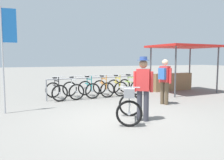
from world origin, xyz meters
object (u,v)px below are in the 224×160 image
object	(u,v)px
person_with_featured_bike	(143,86)
featured_bicycle	(130,105)
racked_bike_yellow	(117,87)
racked_bike_black	(56,91)
racked_bike_lime	(130,86)
banner_flag	(7,40)
pedestrian_with_backpack	(164,79)
racked_bike_white	(73,90)
racked_bike_orange	(103,88)
racked_bike_teal	(89,89)
market_stall	(179,64)

from	to	relation	value
person_with_featured_bike	featured_bicycle	bearing A→B (deg)	175.13
racked_bike_yellow	racked_bike_black	bearing A→B (deg)	-174.56
racked_bike_lime	racked_bike_yellow	bearing A→B (deg)	-174.56
featured_bicycle	person_with_featured_bike	distance (m)	0.63
racked_bike_lime	banner_flag	size ratio (longest dim) A/B	0.37
pedestrian_with_backpack	person_with_featured_bike	bearing A→B (deg)	-137.09
racked_bike_white	racked_bike_lime	world-z (taller)	same
featured_bicycle	banner_flag	xyz separation A→B (m)	(-3.03, 2.18, 1.78)
racked_bike_orange	banner_flag	bearing A→B (deg)	-151.38
racked_bike_yellow	person_with_featured_bike	size ratio (longest dim) A/B	0.65
racked_bike_teal	featured_bicycle	world-z (taller)	same
racked_bike_orange	person_with_featured_bike	world-z (taller)	person_with_featured_bike
racked_bike_black	racked_bike_white	world-z (taller)	same
featured_bicycle	pedestrian_with_backpack	bearing A→B (deg)	36.95
racked_bike_lime	racked_bike_teal	bearing A→B (deg)	-174.56
racked_bike_white	person_with_featured_bike	world-z (taller)	person_with_featured_bike
racked_bike_black	racked_bike_orange	world-z (taller)	same
racked_bike_black	banner_flag	size ratio (longest dim) A/B	0.37
pedestrian_with_backpack	racked_bike_yellow	bearing A→B (deg)	106.17
featured_bicycle	racked_bike_teal	bearing A→B (deg)	90.21
racked_bike_white	person_with_featured_bike	distance (m)	4.29
racked_bike_teal	market_stall	size ratio (longest dim) A/B	0.35
racked_bike_lime	banner_flag	bearing A→B (deg)	-157.09
racked_bike_yellow	pedestrian_with_backpack	distance (m)	2.82
racked_bike_black	featured_bicycle	bearing A→B (deg)	-70.63
banner_flag	racked_bike_white	bearing A→B (deg)	39.24
racked_bike_orange	racked_bike_yellow	xyz separation A→B (m)	(0.70, 0.07, 0.00)
banner_flag	market_stall	bearing A→B (deg)	13.94
featured_bicycle	pedestrian_with_backpack	size ratio (longest dim) A/B	0.77
racked_bike_orange	pedestrian_with_backpack	size ratio (longest dim) A/B	0.69
racked_bike_orange	racked_bike_yellow	bearing A→B (deg)	5.44
racked_bike_white	racked_bike_yellow	xyz separation A→B (m)	(2.09, 0.20, -0.00)
racked_bike_yellow	person_with_featured_bike	world-z (taller)	person_with_featured_bike
racked_bike_black	racked_bike_yellow	bearing A→B (deg)	5.44
racked_bike_teal	racked_bike_orange	world-z (taller)	same
racked_bike_black	racked_bike_white	size ratio (longest dim) A/B	1.05
racked_bike_teal	racked_bike_orange	bearing A→B (deg)	5.44
racked_bike_black	pedestrian_with_backpack	distance (m)	4.32
racked_bike_black	racked_bike_lime	world-z (taller)	same
market_stall	banner_flag	size ratio (longest dim) A/B	1.03
featured_bicycle	banner_flag	bearing A→B (deg)	144.23
pedestrian_with_backpack	banner_flag	world-z (taller)	banner_flag
featured_bicycle	pedestrian_with_backpack	xyz separation A→B (m)	(2.15, 1.62, 0.49)
racked_bike_white	pedestrian_with_backpack	bearing A→B (deg)	-40.66
racked_bike_teal	racked_bike_lime	size ratio (longest dim) A/B	0.96
racked_bike_white	market_stall	bearing A→B (deg)	0.09
market_stall	racked_bike_orange	bearing A→B (deg)	178.20
racked_bike_yellow	person_with_featured_bike	distance (m)	4.46
racked_bike_white	racked_bike_lime	distance (m)	2.80
racked_bike_yellow	featured_bicycle	xyz separation A→B (m)	(-1.38, -4.27, 0.08)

